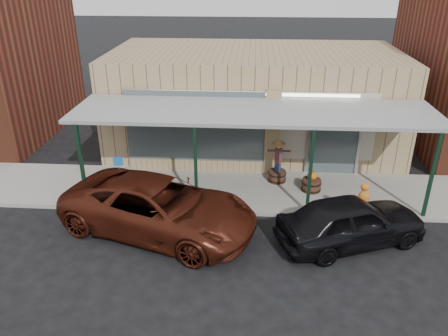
# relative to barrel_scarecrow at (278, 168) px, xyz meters

# --- Properties ---
(ground) EXTENTS (120.00, 120.00, 0.00)m
(ground) POSITION_rel_barrel_scarecrow_xyz_m (-0.92, -4.29, -0.71)
(ground) COLOR black
(ground) RESTS_ON ground
(sidewalk) EXTENTS (40.00, 3.20, 0.15)m
(sidewalk) POSITION_rel_barrel_scarecrow_xyz_m (-0.92, -0.69, -0.63)
(sidewalk) COLOR gray
(sidewalk) RESTS_ON ground
(storefront) EXTENTS (12.00, 6.25, 4.20)m
(storefront) POSITION_rel_barrel_scarecrow_xyz_m (-0.92, 3.87, 1.39)
(storefront) COLOR #A28263
(storefront) RESTS_ON ground
(awning) EXTENTS (12.00, 3.00, 3.04)m
(awning) POSITION_rel_barrel_scarecrow_xyz_m (-0.92, -0.73, 2.30)
(awning) COLOR slate
(awning) RESTS_ON ground
(block_buildings_near) EXTENTS (61.00, 8.00, 8.00)m
(block_buildings_near) POSITION_rel_barrel_scarecrow_xyz_m (1.08, 4.91, 3.06)
(block_buildings_near) COLOR brown
(block_buildings_near) RESTS_ON ground
(barrel_scarecrow) EXTENTS (1.00, 0.64, 1.65)m
(barrel_scarecrow) POSITION_rel_barrel_scarecrow_xyz_m (0.00, 0.00, 0.00)
(barrel_scarecrow) COLOR #513220
(barrel_scarecrow) RESTS_ON sidewalk
(barrel_pumpkin) EXTENTS (0.71, 0.71, 0.79)m
(barrel_pumpkin) POSITION_rel_barrel_scarecrow_xyz_m (1.18, -0.66, -0.28)
(barrel_pumpkin) COLOR #513220
(barrel_pumpkin) RESTS_ON sidewalk
(handicap_sign) EXTENTS (0.31, 0.09, 1.53)m
(handicap_sign) POSITION_rel_barrel_scarecrow_xyz_m (-5.39, -1.61, 0.43)
(handicap_sign) COLOR gray
(handicap_sign) RESTS_ON sidewalk
(parked_sedan) EXTENTS (4.70, 3.21, 1.61)m
(parked_sedan) POSITION_rel_barrel_scarecrow_xyz_m (1.96, -3.59, 0.04)
(parked_sedan) COLOR black
(parked_sedan) RESTS_ON ground
(car_maroon) EXTENTS (6.53, 4.50, 1.66)m
(car_maroon) POSITION_rel_barrel_scarecrow_xyz_m (-3.70, -3.33, 0.12)
(car_maroon) COLOR #45180D
(car_maroon) RESTS_ON ground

